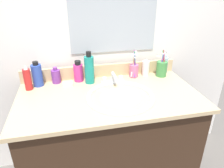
% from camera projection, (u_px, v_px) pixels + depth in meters
% --- Properties ---
extents(vanity_cabinet, '(1.05, 0.54, 0.72)m').
position_uv_depth(vanity_cabinet, '(110.00, 144.00, 1.44)').
color(vanity_cabinet, '#382316').
rests_on(vanity_cabinet, ground_plane).
extents(countertop, '(1.10, 0.59, 0.02)m').
position_uv_depth(countertop, '(109.00, 96.00, 1.28)').
color(countertop, '#D1B284').
rests_on(countertop, vanity_cabinet).
extents(backsplash, '(1.10, 0.02, 0.09)m').
position_uv_depth(backsplash, '(101.00, 71.00, 1.50)').
color(backsplash, '#D1B284').
rests_on(backsplash, countertop).
extents(back_wall, '(2.20, 0.04, 1.30)m').
position_uv_depth(back_wall, '(100.00, 84.00, 1.62)').
color(back_wall, white).
rests_on(back_wall, ground_plane).
extents(mirror_panel, '(0.60, 0.01, 0.56)m').
position_uv_depth(mirror_panel, '(114.00, 10.00, 1.38)').
color(mirror_panel, '#B2BCC6').
extents(sink_basin, '(0.40, 0.40, 0.11)m').
position_uv_depth(sink_basin, '(120.00, 101.00, 1.26)').
color(sink_basin, white).
rests_on(sink_basin, countertop).
extents(faucet, '(0.16, 0.10, 0.08)m').
position_uv_depth(faucet, '(113.00, 80.00, 1.40)').
color(faucet, silver).
rests_on(faucet, countertop).
extents(bottle_gel_clear, '(0.04, 0.04, 0.14)m').
position_uv_depth(bottle_gel_clear, '(165.00, 65.00, 1.57)').
color(bottle_gel_clear, silver).
rests_on(bottle_gel_clear, countertop).
extents(bottle_lotion_white, '(0.05, 0.05, 0.13)m').
position_uv_depth(bottle_lotion_white, '(146.00, 68.00, 1.51)').
color(bottle_lotion_white, white).
rests_on(bottle_lotion_white, countertop).
extents(bottle_spray_red, '(0.05, 0.05, 0.16)m').
position_uv_depth(bottle_spray_red, '(27.00, 79.00, 1.30)').
color(bottle_spray_red, red).
rests_on(bottle_spray_red, countertop).
extents(bottle_mouthwash_teal, '(0.06, 0.06, 0.22)m').
position_uv_depth(bottle_mouthwash_teal, '(89.00, 69.00, 1.38)').
color(bottle_mouthwash_teal, teal).
rests_on(bottle_mouthwash_teal, countertop).
extents(bottle_soap_pink, '(0.06, 0.06, 0.14)m').
position_uv_depth(bottle_soap_pink, '(78.00, 72.00, 1.43)').
color(bottle_soap_pink, '#D8338C').
rests_on(bottle_soap_pink, countertop).
extents(bottle_shampoo_blue, '(0.06, 0.06, 0.17)m').
position_uv_depth(bottle_shampoo_blue, '(37.00, 75.00, 1.35)').
color(bottle_shampoo_blue, '#2D4CB2').
rests_on(bottle_shampoo_blue, countertop).
extents(bottle_cream_purple, '(0.06, 0.06, 0.11)m').
position_uv_depth(bottle_cream_purple, '(56.00, 76.00, 1.41)').
color(bottle_cream_purple, '#7A3899').
rests_on(bottle_cream_purple, countertop).
extents(cup_pink, '(0.07, 0.08, 0.20)m').
position_uv_depth(cup_pink, '(134.00, 69.00, 1.49)').
color(cup_pink, '#D16693').
rests_on(cup_pink, countertop).
extents(cup_green, '(0.08, 0.08, 0.20)m').
position_uv_depth(cup_green, '(162.00, 68.00, 1.51)').
color(cup_green, '#3F8C47').
rests_on(cup_green, countertop).
extents(soap_bar, '(0.06, 0.04, 0.02)m').
position_uv_depth(soap_bar, '(68.00, 84.00, 1.38)').
color(soap_bar, white).
rests_on(soap_bar, countertop).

